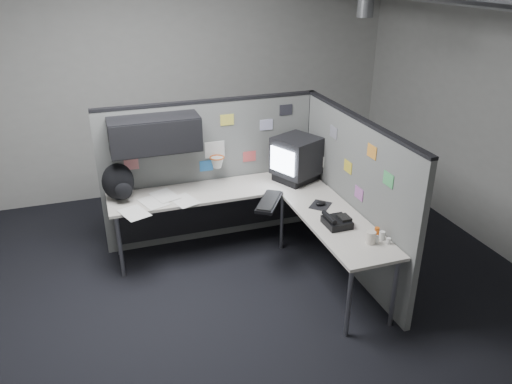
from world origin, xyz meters
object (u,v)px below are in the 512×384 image
object	(u,v)px
phone	(336,221)
keyboard	(269,202)
monitor	(296,159)
desk	(248,207)
backpack	(119,183)

from	to	relation	value
phone	keyboard	bearing A→B (deg)	133.84
monitor	desk	bearing A→B (deg)	-139.26
phone	desk	bearing A→B (deg)	134.16
desk	phone	xyz separation A→B (m)	(0.59, -0.85, 0.16)
desk	monitor	world-z (taller)	monitor
desk	backpack	distance (m)	1.34
keyboard	phone	size ratio (longest dim) A/B	2.11
keyboard	desk	bearing A→B (deg)	113.87
backpack	desk	bearing A→B (deg)	-11.93
desk	backpack	bearing A→B (deg)	164.36
desk	monitor	size ratio (longest dim) A/B	4.02
desk	keyboard	bearing A→B (deg)	-54.52
phone	backpack	bearing A→B (deg)	156.43
phone	backpack	distance (m)	2.21
monitor	phone	size ratio (longest dim) A/B	2.33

